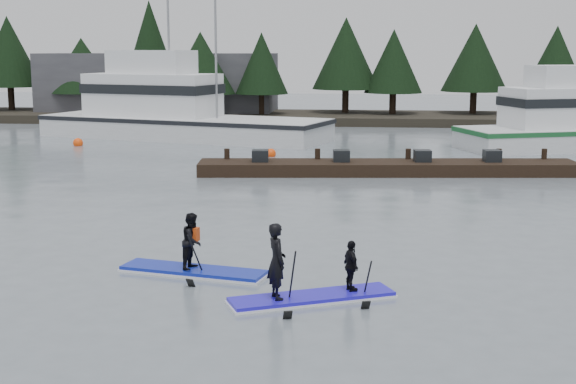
# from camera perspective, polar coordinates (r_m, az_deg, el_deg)

# --- Properties ---
(ground) EXTENTS (160.00, 160.00, 0.00)m
(ground) POSITION_cam_1_polar(r_m,az_deg,el_deg) (18.48, -1.90, -6.63)
(ground) COLOR slate
(ground) RESTS_ON ground
(far_shore) EXTENTS (70.00, 8.00, 0.60)m
(far_shore) POSITION_cam_1_polar(r_m,az_deg,el_deg) (59.79, 3.52, 5.29)
(far_shore) COLOR #2D281E
(far_shore) RESTS_ON ground
(treeline) EXTENTS (60.00, 4.00, 8.00)m
(treeline) POSITION_cam_1_polar(r_m,az_deg,el_deg) (59.82, 3.52, 5.01)
(treeline) COLOR black
(treeline) RESTS_ON ground
(waterfront_building) EXTENTS (18.00, 6.00, 5.00)m
(waterfront_building) POSITION_cam_1_polar(r_m,az_deg,el_deg) (63.74, -9.17, 7.47)
(waterfront_building) COLOR #4C4C51
(waterfront_building) RESTS_ON ground
(fishing_boat_large) EXTENTS (18.34, 9.95, 9.97)m
(fishing_boat_large) POSITION_cam_1_polar(r_m,az_deg,el_deg) (49.28, -8.00, 4.72)
(fishing_boat_large) COLOR silver
(fishing_boat_large) RESTS_ON ground
(floating_dock) EXTENTS (16.41, 3.78, 0.54)m
(floating_dock) POSITION_cam_1_polar(r_m,az_deg,el_deg) (34.89, 7.09, 1.72)
(floating_dock) COLOR black
(floating_dock) RESTS_ON ground
(buoy_a) EXTENTS (0.55, 0.55, 0.55)m
(buoy_a) POSITION_cam_1_polar(r_m,az_deg,el_deg) (46.35, -14.70, 3.20)
(buoy_a) COLOR #FF490C
(buoy_a) RESTS_ON ground
(buoy_c) EXTENTS (0.60, 0.60, 0.60)m
(buoy_c) POSITION_cam_1_polar(r_m,az_deg,el_deg) (45.37, 16.53, 2.97)
(buoy_c) COLOR #FF490C
(buoy_c) RESTS_ON ground
(buoy_b) EXTENTS (0.51, 0.51, 0.51)m
(buoy_b) POSITION_cam_1_polar(r_m,az_deg,el_deg) (40.36, -1.22, 2.55)
(buoy_b) COLOR #FF490C
(buoy_b) RESTS_ON ground
(paddleboard_solo) EXTENTS (3.65, 1.63, 1.90)m
(paddleboard_solo) POSITION_cam_1_polar(r_m,az_deg,el_deg) (19.40, -6.77, -4.43)
(paddleboard_solo) COLOR #1123A7
(paddleboard_solo) RESTS_ON ground
(paddleboard_duo) EXTENTS (3.61, 2.25, 2.26)m
(paddleboard_duo) POSITION_cam_1_polar(r_m,az_deg,el_deg) (17.20, 1.35, -6.04)
(paddleboard_duo) COLOR #2116D3
(paddleboard_duo) RESTS_ON ground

